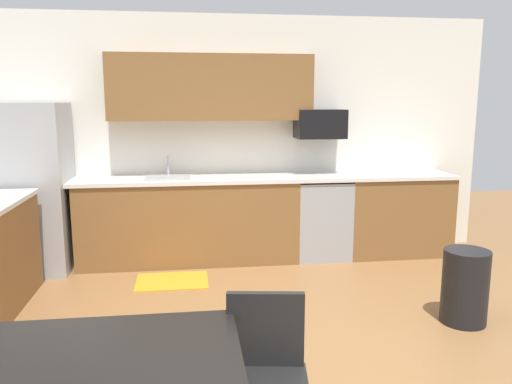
{
  "coord_description": "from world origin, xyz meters",
  "views": [
    {
      "loc": [
        -0.56,
        -3.19,
        1.77
      ],
      "look_at": [
        0.0,
        1.0,
        1.0
      ],
      "focal_mm": 35.64,
      "sensor_mm": 36.0,
      "label": 1
    }
  ],
  "objects": [
    {
      "name": "ground_plane",
      "position": [
        0.0,
        0.0,
        0.0
      ],
      "size": [
        12.0,
        12.0,
        0.0
      ],
      "primitive_type": "plane",
      "color": "olive"
    },
    {
      "name": "wall_back",
      "position": [
        0.0,
        2.65,
        1.35
      ],
      "size": [
        5.8,
        0.1,
        2.7
      ],
      "primitive_type": "cube",
      "color": "white",
      "rests_on": "ground"
    },
    {
      "name": "cabinet_run_back",
      "position": [
        -0.57,
        2.3,
        0.45
      ],
      "size": [
        2.36,
        0.6,
        0.9
      ],
      "primitive_type": "cube",
      "color": "brown",
      "rests_on": "ground"
    },
    {
      "name": "cabinet_run_back_right",
      "position": [
        1.81,
        2.3,
        0.45
      ],
      "size": [
        1.19,
        0.6,
        0.9
      ],
      "primitive_type": "cube",
      "color": "brown",
      "rests_on": "ground"
    },
    {
      "name": "countertop_back",
      "position": [
        0.0,
        2.3,
        0.92
      ],
      "size": [
        4.8,
        0.64,
        0.04
      ],
      "primitive_type": "cube",
      "color": "silver",
      "rests_on": "cabinet_run_back"
    },
    {
      "name": "upper_cabinets_back",
      "position": [
        -0.3,
        2.43,
        1.9
      ],
      "size": [
        2.2,
        0.34,
        0.7
      ],
      "primitive_type": "cube",
      "color": "brown"
    },
    {
      "name": "refrigerator",
      "position": [
        -2.18,
        2.22,
        0.87
      ],
      "size": [
        0.76,
        0.7,
        1.74
      ],
      "primitive_type": "cube",
      "color": "#9EA0A5",
      "rests_on": "ground"
    },
    {
      "name": "oven_range",
      "position": [
        0.91,
        2.3,
        0.46
      ],
      "size": [
        0.6,
        0.6,
        0.91
      ],
      "color": "#999BA0",
      "rests_on": "ground"
    },
    {
      "name": "microwave",
      "position": [
        0.91,
        2.4,
        1.5
      ],
      "size": [
        0.54,
        0.36,
        0.32
      ],
      "primitive_type": "cube",
      "color": "black"
    },
    {
      "name": "sink_basin",
      "position": [
        -0.79,
        2.3,
        0.88
      ],
      "size": [
        0.48,
        0.4,
        0.14
      ],
      "primitive_type": "cube",
      "color": "#A5A8AD",
      "rests_on": "countertop_back"
    },
    {
      "name": "sink_faucet",
      "position": [
        -0.79,
        2.48,
        1.04
      ],
      "size": [
        0.02,
        0.02,
        0.24
      ],
      "primitive_type": "cylinder",
      "color": "#B2B5BA",
      "rests_on": "countertop_back"
    },
    {
      "name": "dining_table",
      "position": [
        -1.06,
        -1.28,
        0.69
      ],
      "size": [
        1.4,
        0.9,
        0.75
      ],
      "color": "black",
      "rests_on": "ground"
    },
    {
      "name": "chair_near_table",
      "position": [
        -0.22,
        -1.0,
        0.5
      ],
      "size": [
        0.45,
        0.45,
        0.85
      ],
      "color": "black",
      "rests_on": "ground"
    },
    {
      "name": "trash_bin",
      "position": [
        1.61,
        0.41,
        0.3
      ],
      "size": [
        0.36,
        0.36,
        0.6
      ],
      "primitive_type": "cylinder",
      "color": "black",
      "rests_on": "ground"
    },
    {
      "name": "floor_mat",
      "position": [
        -0.75,
        1.65,
        0.01
      ],
      "size": [
        0.7,
        0.5,
        0.01
      ],
      "primitive_type": "cube",
      "color": "orange",
      "rests_on": "ground"
    }
  ]
}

